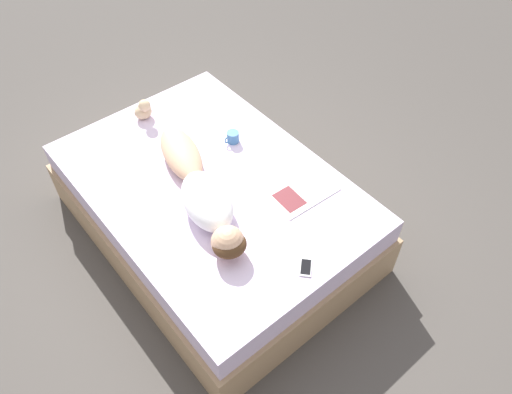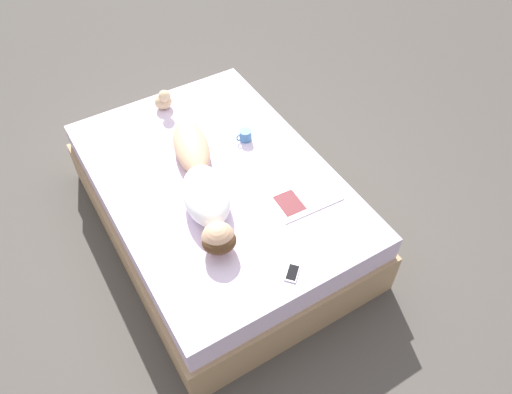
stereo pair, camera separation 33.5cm
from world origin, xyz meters
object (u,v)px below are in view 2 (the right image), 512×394
(open_magazine, at_px, (303,197))
(cell_phone, at_px, (292,273))
(coffee_mug, at_px, (245,135))
(person, at_px, (203,186))

(open_magazine, bearing_deg, cell_phone, 51.75)
(cell_phone, bearing_deg, open_magazine, -83.05)
(open_magazine, relative_size, coffee_mug, 3.81)
(person, xyz_separation_m, cell_phone, (-0.17, 0.84, -0.10))
(person, bearing_deg, open_magazine, 162.62)
(open_magazine, height_order, coffee_mug, coffee_mug)
(person, xyz_separation_m, coffee_mug, (-0.53, -0.35, -0.06))
(open_magazine, distance_m, cell_phone, 0.62)
(open_magazine, bearing_deg, person, -30.02)
(person, height_order, coffee_mug, person)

